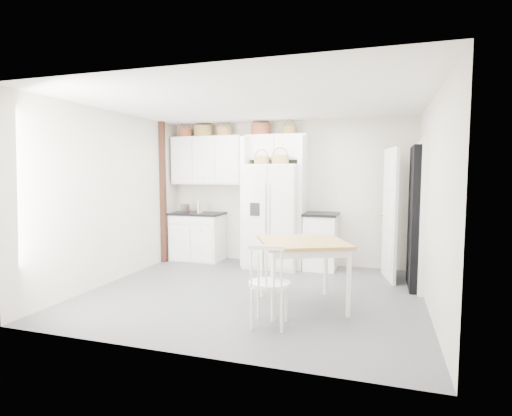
% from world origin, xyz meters
% --- Properties ---
extents(floor, '(4.50, 4.50, 0.00)m').
position_xyz_m(floor, '(0.00, 0.00, 0.00)').
color(floor, '#4F4F51').
rests_on(floor, ground).
extents(ceiling, '(4.50, 4.50, 0.00)m').
position_xyz_m(ceiling, '(0.00, 0.00, 2.60)').
color(ceiling, white).
rests_on(ceiling, wall_back).
extents(wall_back, '(4.50, 0.00, 4.50)m').
position_xyz_m(wall_back, '(0.00, 2.00, 1.30)').
color(wall_back, beige).
rests_on(wall_back, floor).
extents(wall_left, '(0.00, 4.00, 4.00)m').
position_xyz_m(wall_left, '(-2.25, 0.00, 1.30)').
color(wall_left, beige).
rests_on(wall_left, floor).
extents(wall_right, '(0.00, 4.00, 4.00)m').
position_xyz_m(wall_right, '(2.25, 0.00, 1.30)').
color(wall_right, beige).
rests_on(wall_right, floor).
extents(refrigerator, '(0.94, 0.75, 1.81)m').
position_xyz_m(refrigerator, '(-0.15, 1.61, 0.91)').
color(refrigerator, silver).
rests_on(refrigerator, floor).
extents(base_cab_left, '(0.94, 0.59, 0.87)m').
position_xyz_m(base_cab_left, '(-1.67, 1.70, 0.44)').
color(base_cab_left, white).
rests_on(base_cab_left, floor).
extents(base_cab_right, '(0.53, 0.64, 0.93)m').
position_xyz_m(base_cab_right, '(0.68, 1.70, 0.47)').
color(base_cab_right, white).
rests_on(base_cab_right, floor).
extents(dining_table, '(1.33, 1.33, 0.84)m').
position_xyz_m(dining_table, '(0.75, -0.35, 0.42)').
color(dining_table, brown).
rests_on(dining_table, floor).
extents(windsor_chair, '(0.49, 0.45, 0.94)m').
position_xyz_m(windsor_chair, '(0.53, -1.08, 0.47)').
color(windsor_chair, white).
rests_on(windsor_chair, floor).
extents(counter_left, '(0.98, 0.63, 0.04)m').
position_xyz_m(counter_left, '(-1.67, 1.70, 0.89)').
color(counter_left, black).
rests_on(counter_left, base_cab_left).
extents(counter_right, '(0.57, 0.68, 0.04)m').
position_xyz_m(counter_right, '(0.68, 1.70, 0.96)').
color(counter_right, black).
rests_on(counter_right, base_cab_right).
extents(toaster, '(0.25, 0.19, 0.16)m').
position_xyz_m(toaster, '(-1.89, 1.68, 0.99)').
color(toaster, silver).
rests_on(toaster, counter_left).
extents(cookbook_red, '(0.06, 0.16, 0.23)m').
position_xyz_m(cookbook_red, '(-1.59, 1.62, 1.03)').
color(cookbook_red, '#B12F11').
rests_on(cookbook_red, counter_left).
extents(cookbook_cream, '(0.04, 0.16, 0.23)m').
position_xyz_m(cookbook_cream, '(-1.58, 1.62, 1.03)').
color(cookbook_cream, beige).
rests_on(cookbook_cream, counter_left).
extents(basket_upper_a, '(0.28, 0.28, 0.16)m').
position_xyz_m(basket_upper_a, '(-1.97, 1.83, 2.43)').
color(basket_upper_a, brown).
rests_on(basket_upper_a, upper_cabinet).
extents(basket_upper_b, '(0.35, 0.35, 0.21)m').
position_xyz_m(basket_upper_b, '(-1.59, 1.83, 2.45)').
color(basket_upper_b, olive).
rests_on(basket_upper_b, upper_cabinet).
extents(basket_upper_c, '(0.29, 0.29, 0.17)m').
position_xyz_m(basket_upper_c, '(-1.16, 1.83, 2.43)').
color(basket_upper_c, olive).
rests_on(basket_upper_c, upper_cabinet).
extents(basket_bridge_a, '(0.35, 0.35, 0.20)m').
position_xyz_m(basket_bridge_a, '(-0.45, 1.83, 2.45)').
color(basket_bridge_a, brown).
rests_on(basket_bridge_a, bridge_cabinet).
extents(basket_bridge_b, '(0.24, 0.24, 0.14)m').
position_xyz_m(basket_bridge_b, '(0.08, 1.83, 2.42)').
color(basket_bridge_b, olive).
rests_on(basket_bridge_b, bridge_cabinet).
extents(basket_fridge_a, '(0.26, 0.26, 0.14)m').
position_xyz_m(basket_fridge_a, '(-0.34, 1.51, 1.88)').
color(basket_fridge_a, olive).
rests_on(basket_fridge_a, refrigerator).
extents(basket_fridge_b, '(0.29, 0.29, 0.16)m').
position_xyz_m(basket_fridge_b, '(-0.01, 1.51, 1.89)').
color(basket_fridge_b, olive).
rests_on(basket_fridge_b, refrigerator).
extents(upper_cabinet, '(1.40, 0.34, 0.90)m').
position_xyz_m(upper_cabinet, '(-1.50, 1.83, 1.90)').
color(upper_cabinet, white).
rests_on(upper_cabinet, wall_back).
extents(bridge_cabinet, '(1.12, 0.34, 0.45)m').
position_xyz_m(bridge_cabinet, '(-0.15, 1.83, 2.12)').
color(bridge_cabinet, white).
rests_on(bridge_cabinet, wall_back).
extents(fridge_panel_left, '(0.08, 0.60, 2.30)m').
position_xyz_m(fridge_panel_left, '(-0.66, 1.70, 1.15)').
color(fridge_panel_left, white).
rests_on(fridge_panel_left, floor).
extents(fridge_panel_right, '(0.08, 0.60, 2.30)m').
position_xyz_m(fridge_panel_right, '(0.36, 1.70, 1.15)').
color(fridge_panel_right, white).
rests_on(fridge_panel_right, floor).
extents(trim_post, '(0.09, 0.09, 2.60)m').
position_xyz_m(trim_post, '(-2.20, 1.35, 1.30)').
color(trim_post, black).
rests_on(trim_post, floor).
extents(doorway_void, '(0.18, 0.85, 2.05)m').
position_xyz_m(doorway_void, '(2.16, 1.00, 1.02)').
color(doorway_void, black).
rests_on(doorway_void, floor).
extents(door_slab, '(0.21, 0.79, 2.05)m').
position_xyz_m(door_slab, '(1.80, 1.33, 1.02)').
color(door_slab, white).
rests_on(door_slab, floor).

